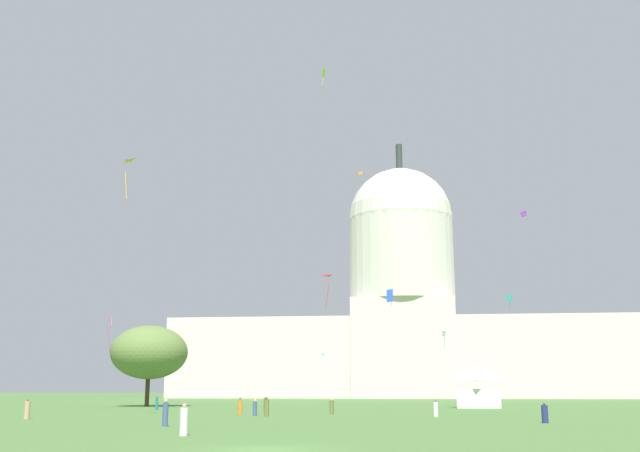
{
  "coord_description": "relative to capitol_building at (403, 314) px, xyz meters",
  "views": [
    {
      "loc": [
        5.98,
        -31.06,
        2.46
      ],
      "look_at": [
        -5.24,
        63.35,
        23.33
      ],
      "focal_mm": 41.62,
      "sensor_mm": 36.0,
      "label": 1
    }
  ],
  "objects": [
    {
      "name": "person_denim_near_tree_east",
      "position": [
        -12.69,
        -131.37,
        -21.34
      ],
      "size": [
        0.54,
        0.54,
        1.48
      ],
      "rotation": [
        0.0,
        0.0,
        0.74
      ],
      "color": "#3D5684",
      "rests_on": "ground_plane"
    },
    {
      "name": "person_olive_mid_right",
      "position": [
        -15.53,
        -111.63,
        -21.28
      ],
      "size": [
        0.44,
        0.44,
        1.62
      ],
      "rotation": [
        0.0,
        0.0,
        6.11
      ],
      "color": "olive",
      "rests_on": "ground_plane"
    },
    {
      "name": "person_orange_front_right",
      "position": [
        -14.93,
        -127.56,
        -21.26
      ],
      "size": [
        0.55,
        0.55,
        1.65
      ],
      "rotation": [
        0.0,
        0.0,
        5.27
      ],
      "color": "orange",
      "rests_on": "ground_plane"
    },
    {
      "name": "kite_lime_high",
      "position": [
        -10.87,
        -92.05,
        28.67
      ],
      "size": [
        0.61,
        0.98,
        2.74
      ],
      "rotation": [
        0.0,
        0.0,
        3.41
      ],
      "color": "#8CD133"
    },
    {
      "name": "person_olive_back_right",
      "position": [
        -6.2,
        -126.01,
        -21.33
      ],
      "size": [
        0.56,
        0.56,
        1.52
      ],
      "rotation": [
        0.0,
        0.0,
        3.55
      ],
      "color": "olive",
      "rests_on": "ground_plane"
    },
    {
      "name": "person_white_lawn_far_left",
      "position": [
        3.63,
        -131.33,
        -21.33
      ],
      "size": [
        0.49,
        0.49,
        1.52
      ],
      "rotation": [
        0.0,
        0.0,
        0.16
      ],
      "color": "silver",
      "rests_on": "ground_plane"
    },
    {
      "name": "kite_turquoise_low",
      "position": [
        19.16,
        -66.56,
        -4.03
      ],
      "size": [
        1.15,
        1.18,
        2.51
      ],
      "rotation": [
        0.0,
        0.0,
        2.92
      ],
      "color": "teal"
    },
    {
      "name": "kite_cyan_low",
      "position": [
        -14.42,
        -66.66,
        -14.08
      ],
      "size": [
        1.26,
        1.86,
        0.34
      ],
      "rotation": [
        0.0,
        0.0,
        5.1
      ],
      "color": "#33BCDB"
    },
    {
      "name": "kite_pink_low",
      "position": [
        -39.43,
        -101.31,
        -11.15
      ],
      "size": [
        0.68,
        0.48,
        4.6
      ],
      "rotation": [
        0.0,
        0.0,
        4.58
      ],
      "color": "pink"
    },
    {
      "name": "ground_plane",
      "position": [
        -4.56,
        -168.69,
        -22.02
      ],
      "size": [
        800.0,
        800.0,
        0.0
      ],
      "primitive_type": "plane",
      "color": "#4C7538"
    },
    {
      "name": "kite_blue_low",
      "position": [
        -0.63,
        -113.68,
        -9.22
      ],
      "size": [
        0.74,
        0.76,
        3.41
      ],
      "rotation": [
        0.0,
        0.0,
        4.99
      ],
      "color": "blue"
    },
    {
      "name": "tree_west_mid",
      "position": [
        -34.78,
        -98.15,
        -14.62
      ],
      "size": [
        14.87,
        14.96,
        11.12
      ],
      "color": "#42301E",
      "rests_on": "ground_plane"
    },
    {
      "name": "event_tent",
      "position": [
        10.24,
        -100.08,
        -19.25
      ],
      "size": [
        6.33,
        6.38,
        5.46
      ],
      "rotation": [
        0.0,
        0.0,
        -0.11
      ],
      "color": "white",
      "rests_on": "ground_plane"
    },
    {
      "name": "kite_orange_high",
      "position": [
        -7.65,
        -51.69,
        24.23
      ],
      "size": [
        0.89,
        0.72,
        0.76
      ],
      "rotation": [
        0.0,
        0.0,
        4.91
      ],
      "color": "orange"
    },
    {
      "name": "person_denim_deep_crowd",
      "position": [
        -14.71,
        -150.8,
        -21.19
      ],
      "size": [
        0.39,
        0.39,
        1.77
      ],
      "rotation": [
        0.0,
        0.0,
        1.53
      ],
      "color": "#3D5684",
      "rests_on": "ground_plane"
    },
    {
      "name": "person_olive_back_center",
      "position": [
        -11.43,
        -132.35,
        -21.25
      ],
      "size": [
        0.66,
        0.66,
        1.71
      ],
      "rotation": [
        0.0,
        0.0,
        3.8
      ],
      "color": "olive",
      "rests_on": "ground_plane"
    },
    {
      "name": "kite_gold_mid",
      "position": [
        -23.17,
        -139.4,
        -0.22
      ],
      "size": [
        1.51,
        1.42,
        3.39
      ],
      "rotation": [
        0.0,
        0.0,
        5.57
      ],
      "color": "gold"
    },
    {
      "name": "person_white_near_tent",
      "position": [
        -10.6,
        -160.14,
        -21.26
      ],
      "size": [
        0.53,
        0.53,
        1.67
      ],
      "rotation": [
        0.0,
        0.0,
        1.29
      ],
      "color": "silver",
      "rests_on": "ground_plane"
    },
    {
      "name": "person_navy_mid_center",
      "position": [
        11.07,
        -142.89,
        -21.35
      ],
      "size": [
        0.65,
        0.65,
        1.5
      ],
      "rotation": [
        0.0,
        0.0,
        5.4
      ],
      "color": "navy",
      "rests_on": "ground_plane"
    },
    {
      "name": "kite_violet_high",
      "position": [
        24.9,
        -51.59,
        14.68
      ],
      "size": [
        1.32,
        1.29,
        1.1
      ],
      "rotation": [
        0.0,
        0.0,
        1.18
      ],
      "color": "purple"
    },
    {
      "name": "capitol_building",
      "position": [
        0.0,
        0.0,
        0.0
      ],
      "size": [
        122.43,
        28.36,
        69.46
      ],
      "color": "beige",
      "rests_on": "ground_plane"
    },
    {
      "name": "kite_red_low",
      "position": [
        -7.91,
        -112.19,
        -7.03
      ],
      "size": [
        1.51,
        1.25,
        3.63
      ],
      "rotation": [
        0.0,
        0.0,
        2.67
      ],
      "color": "red"
    },
    {
      "name": "person_tan_front_left",
      "position": [
        -29.76,
        -140.62,
        -21.27
      ],
      "size": [
        0.6,
        0.6,
        1.64
      ],
      "rotation": [
        0.0,
        0.0,
        5.91
      ],
      "color": "tan",
      "rests_on": "ground_plane"
    },
    {
      "name": "person_teal_aisle_center",
      "position": [
        -27.83,
        -114.31,
        -21.28
      ],
      "size": [
        0.46,
        0.46,
        1.6
      ],
      "rotation": [
        0.0,
        0.0,
        2.54
      ],
      "color": "#1E757A",
      "rests_on": "ground_plane"
    },
    {
      "name": "kite_white_low",
      "position": [
        9.22,
        -35.9,
        -7.8
      ],
      "size": [
        1.42,
        1.42,
        4.12
      ],
      "rotation": [
        0.0,
        0.0,
        5.53
      ],
      "color": "white"
    }
  ]
}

